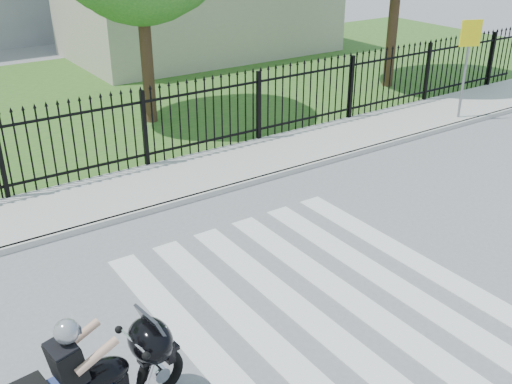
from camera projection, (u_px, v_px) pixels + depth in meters
ground at (320, 300)px, 8.90m from camera, size 120.00×120.00×0.00m
crosswalk at (320, 299)px, 8.90m from camera, size 5.00×5.50×0.01m
sidewalk at (168, 182)px, 12.62m from camera, size 40.00×2.00×0.12m
curb at (191, 199)px, 11.87m from camera, size 40.00×0.12×0.12m
grass_strip at (63, 104)px, 17.88m from camera, size 40.00×12.00×0.02m
iron_fence at (145, 131)px, 13.01m from camera, size 26.00×0.04×1.80m
building_low at (200, 8)px, 23.68m from camera, size 10.00×6.00×3.50m
traffic_sign at (469, 49)px, 15.58m from camera, size 0.54×0.26×2.60m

